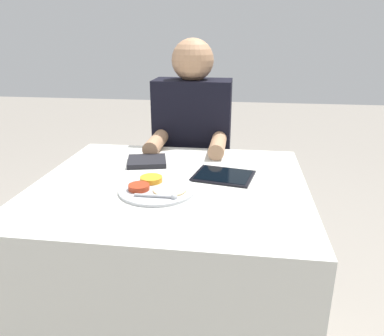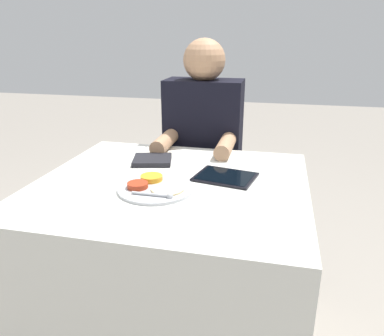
# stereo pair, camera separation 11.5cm
# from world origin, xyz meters

# --- Properties ---
(dining_table) EXTENTS (0.98, 0.89, 0.73)m
(dining_table) POSITION_xyz_m (0.00, 0.00, 0.37)
(dining_table) COLOR silver
(dining_table) RESTS_ON ground_plane
(thali_tray) EXTENTS (0.27, 0.27, 0.03)m
(thali_tray) POSITION_xyz_m (-0.04, -0.08, 0.74)
(thali_tray) COLOR #B7BABF
(thali_tray) RESTS_ON dining_table
(red_notebook) EXTENTS (0.19, 0.18, 0.02)m
(red_notebook) POSITION_xyz_m (-0.14, 0.19, 0.74)
(red_notebook) COLOR silver
(red_notebook) RESTS_ON dining_table
(tablet_device) EXTENTS (0.25, 0.21, 0.01)m
(tablet_device) POSITION_xyz_m (0.19, 0.08, 0.74)
(tablet_device) COLOR black
(tablet_device) RESTS_ON dining_table
(person_diner) EXTENTS (0.38, 0.45, 1.23)m
(person_diner) POSITION_xyz_m (0.00, 0.60, 0.58)
(person_diner) COLOR black
(person_diner) RESTS_ON ground_plane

